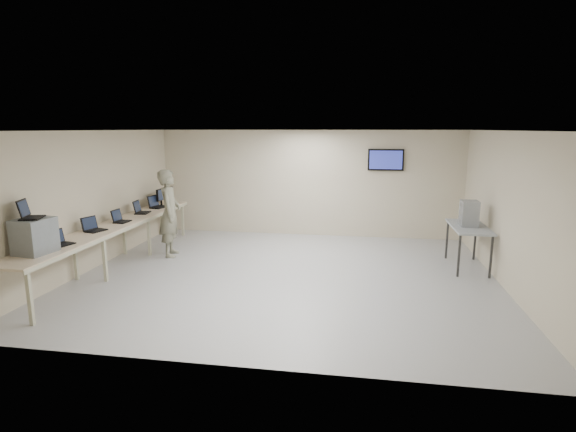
% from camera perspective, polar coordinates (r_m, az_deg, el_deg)
% --- Properties ---
extents(room, '(8.01, 7.01, 2.81)m').
position_cam_1_polar(room, '(8.60, 0.06, 1.52)').
color(room, '#9E9E9E').
rests_on(room, ground).
extents(workbench, '(0.76, 6.00, 0.90)m').
position_cam_1_polar(workbench, '(9.90, -21.15, -1.41)').
color(workbench, '#C9B497').
rests_on(workbench, ground).
extents(equipment_box, '(0.53, 0.59, 0.56)m').
position_cam_1_polar(equipment_box, '(8.10, -29.51, -2.22)').
color(equipment_box, slate).
rests_on(equipment_box, workbench).
extents(laptop_on_box, '(0.42, 0.45, 0.30)m').
position_cam_1_polar(laptop_on_box, '(8.08, -30.08, 0.26)').
color(laptop_on_box, black).
rests_on(laptop_on_box, equipment_box).
extents(laptop_0, '(0.35, 0.39, 0.27)m').
position_cam_1_polar(laptop_0, '(8.51, -27.02, -2.86)').
color(laptop_0, black).
rests_on(laptop_0, workbench).
extents(laptop_1, '(0.39, 0.42, 0.28)m').
position_cam_1_polar(laptop_1, '(9.38, -23.52, -1.34)').
color(laptop_1, black).
rests_on(laptop_1, workbench).
extents(laptop_2, '(0.30, 0.36, 0.27)m').
position_cam_1_polar(laptop_2, '(10.07, -20.57, -0.35)').
color(laptop_2, black).
rests_on(laptop_2, workbench).
extents(laptop_3, '(0.35, 0.41, 0.29)m').
position_cam_1_polar(laptop_3, '(10.97, -18.25, 0.73)').
color(laptop_3, black).
rests_on(laptop_3, workbench).
extents(laptop_4, '(0.40, 0.44, 0.31)m').
position_cam_1_polar(laptop_4, '(11.62, -16.37, 1.41)').
color(laptop_4, black).
rests_on(laptop_4, workbench).
extents(monitor_near, '(0.20, 0.45, 0.44)m').
position_cam_1_polar(monitor_near, '(11.82, -15.82, 2.51)').
color(monitor_near, black).
rests_on(monitor_near, workbench).
extents(monitor_far, '(0.19, 0.42, 0.42)m').
position_cam_1_polar(monitor_far, '(12.26, -14.86, 2.79)').
color(monitor_far, black).
rests_on(monitor_far, workbench).
extents(soldier, '(0.62, 0.80, 1.95)m').
position_cam_1_polar(soldier, '(10.37, -14.78, 0.36)').
color(soldier, '#595B46').
rests_on(soldier, ground).
extents(side_table, '(0.69, 1.47, 0.88)m').
position_cam_1_polar(side_table, '(9.88, 21.99, -1.60)').
color(side_table, '#8F9599').
rests_on(side_table, ground).
extents(storage_bins, '(0.33, 0.37, 0.52)m').
position_cam_1_polar(storage_bins, '(9.81, 22.01, 0.31)').
color(storage_bins, '#91979B').
rests_on(storage_bins, side_table).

